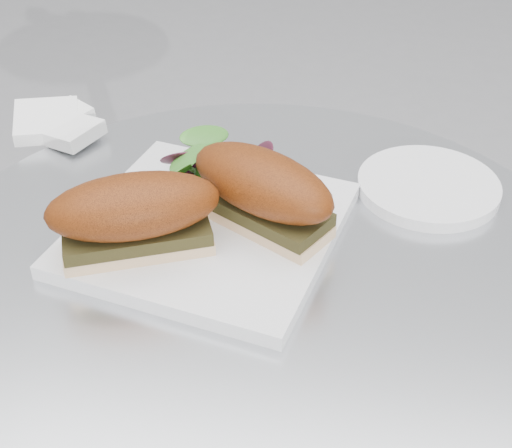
{
  "coord_description": "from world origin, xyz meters",
  "views": [
    {
      "loc": [
        0.07,
        -0.53,
        1.18
      ],
      "look_at": [
        -0.0,
        0.02,
        0.77
      ],
      "focal_mm": 50.0,
      "sensor_mm": 36.0,
      "label": 1
    }
  ],
  "objects_px": {
    "saucer": "(428,186)",
    "plate": "(208,228)",
    "sandwich_left": "(134,214)",
    "sandwich_right": "(262,189)"
  },
  "relations": [
    {
      "from": "saucer",
      "to": "plate",
      "type": "bearing_deg",
      "value": -154.7
    },
    {
      "from": "plate",
      "to": "sandwich_left",
      "type": "distance_m",
      "value": 0.09
    },
    {
      "from": "plate",
      "to": "saucer",
      "type": "distance_m",
      "value": 0.26
    },
    {
      "from": "plate",
      "to": "sandwich_left",
      "type": "relative_size",
      "value": 1.41
    },
    {
      "from": "plate",
      "to": "sandwich_right",
      "type": "bearing_deg",
      "value": 5.06
    },
    {
      "from": "plate",
      "to": "sandwich_left",
      "type": "xyz_separation_m",
      "value": [
        -0.06,
        -0.05,
        0.05
      ]
    },
    {
      "from": "sandwich_left",
      "to": "sandwich_right",
      "type": "xyz_separation_m",
      "value": [
        0.12,
        0.06,
        -0.0
      ]
    },
    {
      "from": "sandwich_left",
      "to": "saucer",
      "type": "relative_size",
      "value": 1.14
    },
    {
      "from": "sandwich_left",
      "to": "sandwich_right",
      "type": "height_order",
      "value": "same"
    },
    {
      "from": "sandwich_left",
      "to": "saucer",
      "type": "distance_m",
      "value": 0.34
    }
  ]
}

